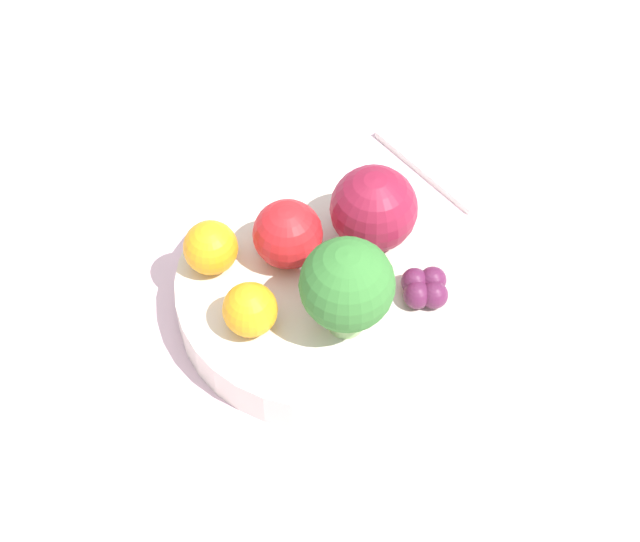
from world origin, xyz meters
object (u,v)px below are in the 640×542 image
bowl (320,294)px  broccoli (347,286)px  orange_front (250,310)px  apple_red (377,211)px  grape_cluster (425,288)px  napkin (491,127)px  apple_green (292,231)px  orange_back (211,248)px

bowl → broccoli: (0.01, 0.04, 0.06)m
bowl → orange_front: (0.06, -0.01, 0.03)m
bowl → orange_front: 0.07m
apple_red → grape_cluster: (0.01, 0.05, -0.02)m
orange_front → broccoli: bearing=134.5°
napkin → apple_green: bearing=-2.4°
orange_back → grape_cluster: size_ratio=1.06×
napkin → broccoli: bearing=14.1°
broccoli → bowl: bearing=-111.2°
bowl → orange_back: (0.04, -0.06, 0.03)m
orange_back → broccoli: bearing=105.0°
napkin → orange_front: bearing=3.0°
apple_red → apple_green: apple_red is taller
bowl → apple_red: apple_red is taller
orange_back → napkin: size_ratio=0.23×
bowl → apple_red: 0.07m
orange_front → grape_cluster: (-0.09, 0.06, -0.01)m
grape_cluster → bowl: bearing=-57.0°
broccoli → grape_cluster: 0.06m
apple_red → orange_front: size_ratio=1.66×
bowl → orange_back: size_ratio=5.29×
grape_cluster → napkin: grape_cluster is taller
bowl → apple_red: bearing=176.8°
napkin → apple_red: bearing=8.3°
orange_back → grape_cluster: bearing=123.3°
apple_red → napkin: 0.17m
grape_cluster → napkin: size_ratio=0.22×
broccoli → apple_green: broccoli is taller
orange_front → apple_green: bearing=-159.4°
apple_red → orange_back: apple_red is taller
broccoli → orange_front: bearing=-45.5°
apple_red → napkin: bearing=-171.7°
napkin → grape_cluster: bearing=24.1°
apple_green → grape_cluster: apple_green is taller
bowl → apple_green: apple_green is taller
broccoli → apple_red: bearing=-152.9°
orange_back → grape_cluster: 0.14m
broccoli → apple_green: 0.07m
apple_green → broccoli: bearing=74.8°
bowl → apple_green: bearing=-97.3°
broccoli → napkin: bearing=-165.9°
broccoli → napkin: broccoli is taller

